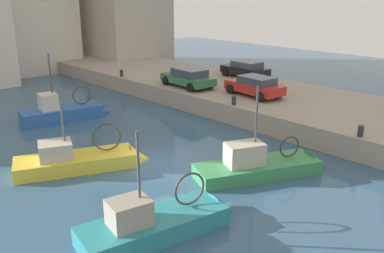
# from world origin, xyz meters

# --- Properties ---
(water_surface) EXTENTS (80.00, 80.00, 0.00)m
(water_surface) POSITION_xyz_m (0.00, 0.00, 0.00)
(water_surface) COLOR #335675
(water_surface) RESTS_ON ground
(quay_wall) EXTENTS (9.00, 56.00, 1.20)m
(quay_wall) POSITION_xyz_m (11.50, 0.00, 0.60)
(quay_wall) COLOR #9E9384
(quay_wall) RESTS_ON ground
(fishing_boat_teal) EXTENTS (6.07, 2.77, 4.57)m
(fishing_boat_teal) POSITION_xyz_m (-3.62, -4.45, 0.12)
(fishing_boat_teal) COLOR teal
(fishing_boat_teal) RESTS_ON ground
(fishing_boat_green) EXTENTS (6.53, 4.15, 4.87)m
(fishing_boat_green) POSITION_xyz_m (2.73, -3.91, 0.14)
(fishing_boat_green) COLOR #388951
(fishing_boat_green) RESTS_ON ground
(fishing_boat_blue) EXTENTS (5.92, 2.62, 5.03)m
(fishing_boat_blue) POSITION_xyz_m (0.30, 9.93, 0.13)
(fishing_boat_blue) COLOR #2D60B7
(fishing_boat_blue) RESTS_ON ground
(fishing_boat_yellow) EXTENTS (6.32, 3.94, 3.95)m
(fishing_boat_yellow) POSITION_xyz_m (-2.82, 2.27, 0.12)
(fishing_boat_yellow) COLOR gold
(fishing_boat_yellow) RESTS_ON ground
(parked_car_red) EXTENTS (2.27, 4.20, 1.32)m
(parked_car_red) POSITION_xyz_m (10.05, 2.56, 1.89)
(parked_car_red) COLOR red
(parked_car_red) RESTS_ON quay_wall
(parked_car_green) EXTENTS (2.29, 4.36, 1.33)m
(parked_car_green) POSITION_xyz_m (8.73, 7.57, 1.89)
(parked_car_green) COLOR #387547
(parked_car_green) RESTS_ON quay_wall
(parked_car_black) EXTENTS (2.17, 4.04, 1.31)m
(parked_car_black) POSITION_xyz_m (14.37, 6.94, 1.88)
(parked_car_black) COLOR black
(parked_car_black) RESTS_ON quay_wall
(mooring_bollard_south) EXTENTS (0.28, 0.28, 0.55)m
(mooring_bollard_south) POSITION_xyz_m (7.35, -6.00, 1.48)
(mooring_bollard_south) COLOR #2D2D33
(mooring_bollard_south) RESTS_ON quay_wall
(mooring_bollard_mid) EXTENTS (0.28, 0.28, 0.55)m
(mooring_bollard_mid) POSITION_xyz_m (7.35, 2.00, 1.48)
(mooring_bollard_mid) COLOR #2D2D33
(mooring_bollard_mid) RESTS_ON quay_wall
(mooring_bollard_north) EXTENTS (0.28, 0.28, 0.55)m
(mooring_bollard_north) POSITION_xyz_m (7.35, 14.00, 1.48)
(mooring_bollard_north) COLOR #2D2D33
(mooring_bollard_north) RESTS_ON quay_wall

